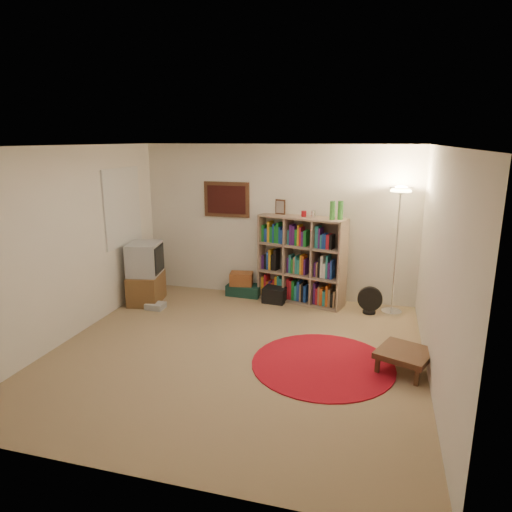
{
  "coord_description": "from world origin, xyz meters",
  "views": [
    {
      "loc": [
        1.61,
        -4.93,
        2.57
      ],
      "look_at": [
        0.1,
        0.6,
        1.1
      ],
      "focal_mm": 32.0,
      "sensor_mm": 36.0,
      "label": 1
    }
  ],
  "objects_px": {
    "floor_fan": "(370,300)",
    "suitcase": "(245,289)",
    "tv_stand": "(146,274)",
    "floor_lamp": "(399,209)",
    "side_table": "(405,354)",
    "bookshelf": "(300,261)"
  },
  "relations": [
    {
      "from": "floor_fan",
      "to": "suitcase",
      "type": "distance_m",
      "value": 2.1
    },
    {
      "from": "tv_stand",
      "to": "side_table",
      "type": "xyz_separation_m",
      "value": [
        3.94,
        -1.31,
        -0.26
      ]
    },
    {
      "from": "suitcase",
      "to": "side_table",
      "type": "xyz_separation_m",
      "value": [
        2.5,
        -2.06,
        0.12
      ]
    },
    {
      "from": "bookshelf",
      "to": "floor_fan",
      "type": "height_order",
      "value": "bookshelf"
    },
    {
      "from": "bookshelf",
      "to": "tv_stand",
      "type": "bearing_deg",
      "value": -149.27
    },
    {
      "from": "side_table",
      "to": "tv_stand",
      "type": "bearing_deg",
      "value": 161.65
    },
    {
      "from": "tv_stand",
      "to": "floor_fan",
      "type": "bearing_deg",
      "value": -4.31
    },
    {
      "from": "suitcase",
      "to": "bookshelf",
      "type": "bearing_deg",
      "value": -0.85
    },
    {
      "from": "floor_fan",
      "to": "tv_stand",
      "type": "height_order",
      "value": "tv_stand"
    },
    {
      "from": "bookshelf",
      "to": "side_table",
      "type": "bearing_deg",
      "value": -37.59
    },
    {
      "from": "floor_fan",
      "to": "tv_stand",
      "type": "distance_m",
      "value": 3.54
    },
    {
      "from": "floor_fan",
      "to": "side_table",
      "type": "xyz_separation_m",
      "value": [
        0.43,
        -1.72,
        0.0
      ]
    },
    {
      "from": "tv_stand",
      "to": "suitcase",
      "type": "bearing_deg",
      "value": 16.49
    },
    {
      "from": "floor_lamp",
      "to": "floor_fan",
      "type": "height_order",
      "value": "floor_lamp"
    },
    {
      "from": "floor_lamp",
      "to": "side_table",
      "type": "distance_m",
      "value": 2.31
    },
    {
      "from": "bookshelf",
      "to": "floor_lamp",
      "type": "distance_m",
      "value": 1.72
    },
    {
      "from": "suitcase",
      "to": "floor_lamp",
      "type": "bearing_deg",
      "value": -2.18
    },
    {
      "from": "bookshelf",
      "to": "floor_lamp",
      "type": "height_order",
      "value": "floor_lamp"
    },
    {
      "from": "tv_stand",
      "to": "bookshelf",
      "type": "bearing_deg",
      "value": 5.07
    },
    {
      "from": "floor_lamp",
      "to": "tv_stand",
      "type": "xyz_separation_m",
      "value": [
        -3.83,
        -0.55,
        -1.12
      ]
    },
    {
      "from": "floor_fan",
      "to": "side_table",
      "type": "distance_m",
      "value": 1.77
    },
    {
      "from": "floor_lamp",
      "to": "suitcase",
      "type": "distance_m",
      "value": 2.84
    }
  ]
}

